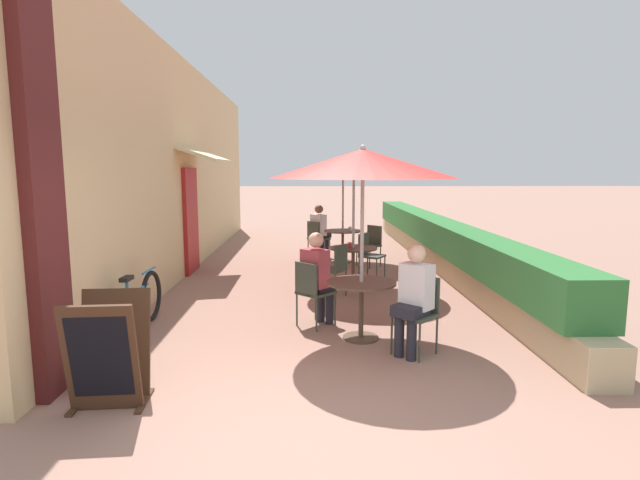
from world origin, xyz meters
TOP-DOWN VIEW (x-y plane):
  - ground_plane at (0.00, 0.00)m, footprint 120.00×120.00m
  - cafe_facade_wall at (-2.54, 6.69)m, footprint 0.98×13.65m
  - planter_hedge at (2.75, 6.72)m, footprint 0.60×12.65m
  - patio_table_near at (0.62, 2.01)m, footprint 0.84×0.84m
  - patio_umbrella_near at (0.62, 2.01)m, footprint 2.19×2.19m
  - cafe_chair_near_left at (1.21, 1.53)m, footprint 0.57×0.57m
  - seated_patron_near_left at (1.13, 1.45)m, footprint 0.51×0.51m
  - cafe_chair_near_right at (0.02, 2.48)m, footprint 0.57×0.57m
  - seated_patron_near_right at (0.10, 2.56)m, footprint 0.51×0.51m
  - patio_table_mid at (0.75, 4.69)m, footprint 0.84×0.84m
  - patio_umbrella_mid at (0.75, 4.69)m, footprint 2.19×2.19m
  - cafe_chair_mid_left at (1.10, 5.37)m, footprint 0.55×0.55m
  - cafe_chair_mid_right at (0.40, 4.01)m, footprint 0.55×0.55m
  - coffee_cup_mid at (0.69, 4.68)m, footprint 0.07×0.07m
  - patio_table_far at (0.74, 7.17)m, footprint 0.84×0.84m
  - patio_umbrella_far at (0.74, 7.17)m, footprint 2.19×2.19m
  - cafe_chair_far_left at (1.31, 6.67)m, footprint 0.57×0.57m
  - cafe_chair_far_right at (0.16, 7.67)m, footprint 0.57×0.57m
  - seated_patron_far_right at (0.24, 7.74)m, footprint 0.51×0.51m
  - coffee_cup_far at (0.90, 7.10)m, footprint 0.07×0.07m
  - bicycle_leaning at (-2.20, 2.31)m, footprint 0.13×1.71m
  - menu_board at (-1.77, 0.34)m, footprint 0.66×0.67m

SIDE VIEW (x-z plane):
  - ground_plane at x=0.00m, z-range 0.00..0.00m
  - bicycle_leaning at x=-2.20m, z-range -0.03..0.75m
  - menu_board at x=-1.77m, z-range -0.01..0.97m
  - cafe_chair_near_left at x=1.21m, z-range 0.08..0.95m
  - cafe_chair_near_right at x=0.02m, z-range 0.08..0.95m
  - cafe_chair_mid_left at x=1.10m, z-range 0.08..0.95m
  - cafe_chair_mid_right at x=0.40m, z-range 0.08..0.95m
  - cafe_chair_far_left at x=1.31m, z-range 0.08..0.95m
  - cafe_chair_far_right at x=0.16m, z-range 0.08..0.95m
  - planter_hedge at x=2.75m, z-range 0.03..1.04m
  - patio_table_near at x=0.62m, z-range 0.18..0.89m
  - patio_table_mid at x=0.75m, z-range 0.18..0.89m
  - patio_table_far at x=0.74m, z-range 0.18..0.89m
  - seated_patron_near_left at x=1.13m, z-range 0.06..1.31m
  - seated_patron_near_right at x=0.10m, z-range 0.06..1.31m
  - seated_patron_far_right at x=0.24m, z-range 0.06..1.31m
  - coffee_cup_mid at x=0.69m, z-range 0.71..0.80m
  - coffee_cup_far at x=0.90m, z-range 0.71..0.80m
  - cafe_facade_wall at x=-2.54m, z-range -0.01..4.19m
  - patio_umbrella_near at x=0.62m, z-range 0.95..3.30m
  - patio_umbrella_mid at x=0.75m, z-range 0.95..3.30m
  - patio_umbrella_far at x=0.74m, z-range 0.95..3.30m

